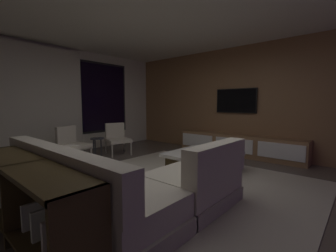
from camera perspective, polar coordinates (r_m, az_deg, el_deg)
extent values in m
plane|color=#564C44|center=(3.58, -0.60, -15.19)|extent=(9.20, 9.20, 0.00)
cube|color=silver|center=(6.40, -26.00, 5.74)|extent=(6.60, 0.12, 2.70)
cube|color=black|center=(6.96, -15.85, 6.86)|extent=(1.52, 0.02, 2.02)
cube|color=black|center=(6.94, -15.79, 6.86)|extent=(1.40, 0.03, 1.90)
cube|color=beige|center=(6.03, -30.14, 5.12)|extent=(2.10, 0.12, 2.60)
cube|color=#8E6642|center=(5.99, 19.39, 6.04)|extent=(0.12, 7.80, 2.70)
plane|color=silver|center=(3.64, -0.65, 28.69)|extent=(8.20, 8.20, 0.00)
cube|color=#ADA391|center=(3.78, 4.22, -14.00)|extent=(3.20, 3.80, 0.01)
cube|color=#B1A997|center=(2.99, -19.39, -18.02)|extent=(0.90, 2.50, 0.18)
cube|color=beige|center=(2.91, -19.52, -14.23)|extent=(0.86, 2.42, 0.24)
cube|color=beige|center=(2.68, -26.37, -9.10)|extent=(0.20, 2.50, 0.40)
cube|color=beige|center=(3.87, -28.07, -6.42)|extent=(0.90, 0.20, 0.18)
cube|color=#B1A997|center=(3.05, 6.00, -17.27)|extent=(1.10, 0.90, 0.18)
cube|color=beige|center=(2.97, 6.04, -13.54)|extent=(1.07, 0.86, 0.24)
cube|color=beige|center=(2.70, 12.26, -8.50)|extent=(1.10, 0.20, 0.40)
cube|color=beige|center=(3.23, -28.14, -7.45)|extent=(0.10, 0.36, 0.36)
cube|color=#B2A893|center=(2.47, -20.99, -11.04)|extent=(0.10, 0.36, 0.36)
cube|color=#413219|center=(4.35, 8.72, -9.43)|extent=(1.00, 1.00, 0.30)
cube|color=white|center=(4.30, 8.76, -7.11)|extent=(1.16, 1.16, 0.06)
cube|color=#59936C|center=(4.40, 7.89, -6.21)|extent=(0.26, 0.15, 0.03)
cube|color=#C28CBE|center=(4.40, 7.65, -5.84)|extent=(0.28, 0.17, 0.03)
cube|color=#3FD073|center=(4.39, 7.74, -5.55)|extent=(0.26, 0.15, 0.02)
cylinder|color=#B2ADA0|center=(5.70, -9.29, -5.52)|extent=(0.04, 0.04, 0.36)
cylinder|color=#B2ADA0|center=(5.54, -13.91, -5.94)|extent=(0.04, 0.04, 0.36)
cylinder|color=#B2ADA0|center=(6.15, -11.09, -4.72)|extent=(0.04, 0.04, 0.36)
cylinder|color=#B2ADA0|center=(6.00, -15.39, -5.08)|extent=(0.04, 0.04, 0.36)
cube|color=beige|center=(5.81, -12.46, -3.56)|extent=(0.68, 0.69, 0.08)
cube|color=beige|center=(6.01, -13.27, -1.07)|extent=(0.49, 0.22, 0.38)
cylinder|color=#B2ADA0|center=(5.34, -18.84, -6.50)|extent=(0.04, 0.04, 0.36)
cylinder|color=#B2ADA0|center=(5.02, -22.78, -7.40)|extent=(0.04, 0.04, 0.36)
cylinder|color=#B2ADA0|center=(5.70, -22.38, -5.87)|extent=(0.04, 0.04, 0.36)
cylinder|color=#B2ADA0|center=(5.41, -26.25, -6.63)|extent=(0.04, 0.04, 0.36)
cube|color=beige|center=(5.33, -22.64, -4.69)|extent=(0.66, 0.68, 0.08)
cube|color=beige|center=(5.48, -24.37, -2.05)|extent=(0.49, 0.20, 0.38)
cylinder|color=#333338|center=(5.64, -18.26, -5.33)|extent=(0.03, 0.03, 0.46)
cylinder|color=#333338|center=(5.74, -16.53, -5.09)|extent=(0.03, 0.03, 0.46)
cylinder|color=#333338|center=(5.77, -17.91, -5.07)|extent=(0.03, 0.03, 0.46)
cylinder|color=#333338|center=(5.65, -17.45, -3.04)|extent=(0.32, 0.32, 0.02)
cube|color=#8E6642|center=(5.86, 17.11, -4.59)|extent=(0.44, 3.10, 0.52)
cube|color=white|center=(5.30, 26.49, -5.71)|extent=(0.02, 0.93, 0.33)
cube|color=white|center=(5.65, 16.16, -4.68)|extent=(0.02, 0.93, 0.33)
cube|color=white|center=(6.15, 7.29, -3.66)|extent=(0.02, 0.93, 0.33)
cube|color=#39281A|center=(5.56, 24.98, -6.89)|extent=(0.33, 0.68, 0.19)
cube|color=#D688BB|center=(5.50, 27.60, -7.30)|extent=(0.03, 0.04, 0.16)
cube|color=#87B9CD|center=(5.52, 26.84, -7.30)|extent=(0.03, 0.04, 0.14)
cube|color=#D0467F|center=(5.53, 26.09, -7.13)|extent=(0.03, 0.04, 0.16)
cube|color=#82AB5A|center=(5.55, 25.35, -7.10)|extent=(0.03, 0.04, 0.16)
cube|color=#C0888D|center=(5.57, 24.61, -7.09)|extent=(0.03, 0.04, 0.14)
cube|color=#7069D6|center=(5.59, 23.87, -6.97)|extent=(0.03, 0.04, 0.15)
cube|color=tan|center=(5.61, 23.15, -6.83)|extent=(0.03, 0.04, 0.16)
cube|color=#9BA3BC|center=(5.64, 22.43, -6.74)|extent=(0.03, 0.04, 0.17)
cube|color=black|center=(5.99, 16.78, 6.11)|extent=(0.04, 1.05, 0.61)
cube|color=black|center=(5.99, 16.77, 6.12)|extent=(0.05, 1.01, 0.57)
cube|color=#413219|center=(2.46, -32.53, -8.26)|extent=(0.40, 2.10, 0.04)
cube|color=#413219|center=(2.65, -31.83, -20.55)|extent=(0.38, 2.04, 0.03)
cube|color=#413219|center=(1.69, -20.71, -26.97)|extent=(0.40, 0.04, 0.74)
cube|color=#413219|center=(2.56, -32.11, -15.90)|extent=(0.38, 0.03, 0.74)
cube|color=silver|center=(1.89, -24.12, -26.48)|extent=(0.18, 0.04, 0.25)
cube|color=silver|center=(2.09, -26.76, -23.36)|extent=(0.18, 0.04, 0.25)
cube|color=silver|center=(2.29, -29.04, -20.82)|extent=(0.18, 0.04, 0.25)
cube|color=silver|center=(2.50, -30.98, -18.86)|extent=(0.18, 0.04, 0.23)
cube|color=silver|center=(2.70, -32.88, -17.02)|extent=(0.18, 0.04, 0.24)
cube|color=white|center=(2.92, -34.13, -15.55)|extent=(0.18, 0.04, 0.22)
cube|color=silver|center=(3.13, -35.23, -13.96)|extent=(0.18, 0.04, 0.25)
cube|color=silver|center=(3.35, -36.24, -12.61)|extent=(0.18, 0.04, 0.26)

